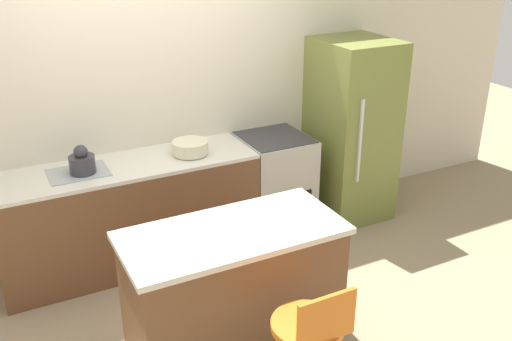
% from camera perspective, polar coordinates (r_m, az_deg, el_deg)
% --- Properties ---
extents(ground_plane, '(14.00, 14.00, 0.00)m').
position_cam_1_polar(ground_plane, '(4.79, -7.32, -9.88)').
color(ground_plane, '#998466').
extents(wall_back, '(8.00, 0.06, 2.60)m').
position_cam_1_polar(wall_back, '(4.82, -10.86, 7.19)').
color(wall_back, beige).
rests_on(wall_back, ground_plane).
extents(back_counter, '(2.06, 0.61, 0.89)m').
position_cam_1_polar(back_counter, '(4.76, -12.45, -4.31)').
color(back_counter, brown).
rests_on(back_counter, ground_plane).
extents(kitchen_island, '(1.39, 0.66, 0.88)m').
position_cam_1_polar(kitchen_island, '(3.77, -2.21, -11.78)').
color(kitchen_island, brown).
rests_on(kitchen_island, ground_plane).
extents(oven_range, '(0.59, 0.62, 0.89)m').
position_cam_1_polar(oven_range, '(5.20, 1.82, -1.24)').
color(oven_range, '#B7B2A8').
rests_on(oven_range, ground_plane).
extents(refrigerator, '(0.65, 0.74, 1.69)m').
position_cam_1_polar(refrigerator, '(5.41, 9.49, 4.00)').
color(refrigerator, olive).
rests_on(refrigerator, ground_plane).
extents(kettle, '(0.19, 0.19, 0.22)m').
position_cam_1_polar(kettle, '(4.46, -17.00, 0.82)').
color(kettle, '#333338').
rests_on(kettle, back_counter).
extents(mixing_bowl, '(0.29, 0.29, 0.10)m').
position_cam_1_polar(mixing_bowl, '(4.67, -6.60, 2.32)').
color(mixing_bowl, beige).
rests_on(mixing_bowl, back_counter).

